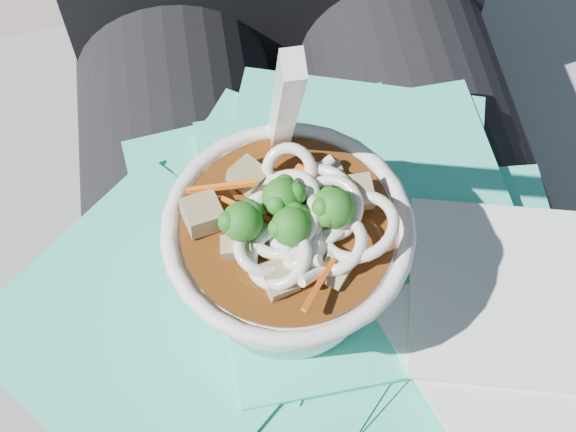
{
  "coord_description": "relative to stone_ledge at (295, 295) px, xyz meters",
  "views": [
    {
      "loc": [
        -0.07,
        -0.22,
        1.09
      ],
      "look_at": [
        -0.04,
        -0.02,
        0.74
      ],
      "focal_mm": 50.0,
      "sensor_mm": 36.0,
      "label": 1
    }
  ],
  "objects": [
    {
      "name": "stone_ledge",
      "position": [
        0.0,
        0.0,
        0.0
      ],
      "size": [
        1.05,
        0.61,
        0.48
      ],
      "primitive_type": "cube",
      "rotation": [
        0.0,
        0.0,
        0.11
      ],
      "color": "slate",
      "rests_on": "ground"
    },
    {
      "name": "lap",
      "position": [
        0.0,
        -0.15,
        0.32
      ],
      "size": [
        0.35,
        0.48,
        0.16
      ],
      "color": "black",
      "rests_on": "stone_ledge"
    },
    {
      "name": "person_body",
      "position": [
        0.0,
        -0.06,
        0.34
      ],
      "size": [
        0.34,
        0.94,
        1.03
      ],
      "color": "black",
      "rests_on": "ground"
    },
    {
      "name": "plastic_bag",
      "position": [
        -0.03,
        -0.17,
        0.41
      ],
      "size": [
        0.38,
        0.34,
        0.02
      ],
      "color": "#30C9A8",
      "rests_on": "lap"
    },
    {
      "name": "napkins",
      "position": [
        0.09,
        -0.22,
        0.42
      ],
      "size": [
        0.16,
        0.18,
        0.01
      ],
      "color": "silver",
      "rests_on": "plastic_bag"
    },
    {
      "name": "udon_bowl",
      "position": [
        -0.03,
        -0.17,
        0.47
      ],
      "size": [
        0.16,
        0.16,
        0.19
      ],
      "color": "white",
      "rests_on": "plastic_bag"
    }
  ]
}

